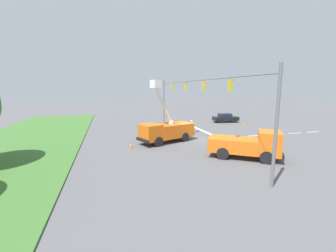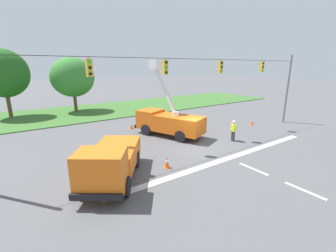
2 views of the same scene
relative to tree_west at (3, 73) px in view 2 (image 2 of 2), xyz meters
name	(u,v)px [view 2 (image 2 of 2)]	position (x,y,z in m)	size (l,w,h in m)	color
ground_plane	(195,144)	(12.14, -19.83, -5.26)	(200.00, 200.00, 0.00)	#565659
grass_verge	(113,109)	(12.14, -1.83, -5.21)	(56.00, 12.00, 0.10)	#3D6B2D
lane_markings	(246,166)	(12.14, -24.73, -5.26)	(17.60, 15.25, 0.01)	silver
signal_gantry	(197,87)	(12.10, -19.83, -0.68)	(26.20, 0.33, 7.20)	slate
tree_west	(3,73)	(0.00, 0.00, 0.00)	(5.43, 4.69, 8.06)	brown
tree_centre	(73,77)	(7.39, -0.61, -0.62)	(5.56, 4.87, 7.22)	brown
utility_truck_bucket_lift	(168,121)	(11.72, -16.65, -3.88)	(4.47, 6.66, 6.64)	orange
utility_truck_support_near	(111,161)	(4.45, -21.77, -4.08)	(5.25, 6.11, 2.38)	orange
road_worker	(233,129)	(15.32, -20.98, -4.26)	(0.31, 0.64, 1.77)	#383842
traffic_cone_foreground_left	(131,125)	(9.94, -12.67, -4.92)	(0.36, 0.36, 0.70)	orange
traffic_cone_foreground_right	(167,162)	(7.86, -22.10, -4.88)	(0.36, 0.36, 0.76)	orange
traffic_cone_mid_right	(252,122)	(21.18, -18.60, -4.89)	(0.36, 0.36, 0.75)	orange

